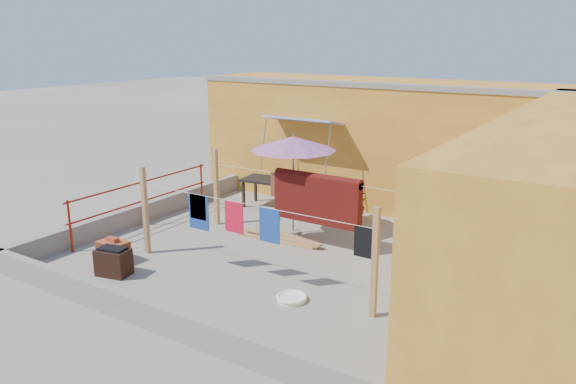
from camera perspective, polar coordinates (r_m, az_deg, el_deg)
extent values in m
plane|color=#9E998E|center=(11.37, -0.02, -6.52)|extent=(80.00, 80.00, 0.00)
cube|color=orange|center=(14.77, 11.63, 4.76)|extent=(11.00, 2.40, 3.20)
cube|color=gray|center=(13.60, 10.33, 10.53)|extent=(11.00, 0.35, 0.12)
cube|color=#2D51B2|center=(14.21, 1.47, 7.32)|extent=(2.00, 0.79, 0.22)
cylinder|color=gray|center=(14.53, -2.52, 4.89)|extent=(0.03, 0.30, 1.28)
cylinder|color=gray|center=(13.54, 4.08, 4.09)|extent=(0.03, 0.30, 1.28)
cube|color=gray|center=(8.77, -13.13, -12.35)|extent=(8.30, 0.16, 0.44)
cube|color=gray|center=(13.82, -14.38, -2.04)|extent=(0.16, 7.30, 0.44)
cylinder|color=maroon|center=(12.24, -21.26, -3.26)|extent=(0.05, 0.05, 1.10)
cylinder|color=maroon|center=(13.43, -14.42, -1.07)|extent=(0.05, 0.05, 1.10)
cylinder|color=maroon|center=(14.80, -8.78, 0.75)|extent=(0.05, 0.05, 1.10)
cylinder|color=maroon|center=(13.30, -14.57, 1.00)|extent=(0.04, 4.20, 0.04)
cylinder|color=maroon|center=(13.42, -14.44, -0.87)|extent=(0.04, 4.20, 0.04)
cube|color=tan|center=(11.60, -14.30, -1.85)|extent=(0.09, 0.09, 1.80)
cube|color=tan|center=(8.79, 8.82, -7.15)|extent=(0.09, 0.09, 1.80)
cube|color=tan|center=(10.72, 13.68, -3.23)|extent=(0.09, 0.09, 1.80)
cube|color=tan|center=(13.12, -7.31, 0.50)|extent=(0.09, 0.09, 1.80)
cylinder|color=silver|center=(9.81, -4.46, -1.19)|extent=(5.00, 0.01, 0.01)
cylinder|color=silver|center=(11.57, 2.13, 1.42)|extent=(5.00, 0.01, 0.01)
cube|color=#470E0B|center=(11.59, 2.98, -0.82)|extent=(1.97, 0.22, 0.98)
cube|color=black|center=(10.72, 12.40, -1.54)|extent=(0.33, 0.02, 0.53)
cube|color=brown|center=(12.02, -0.92, 0.65)|extent=(0.43, 0.02, 0.53)
cube|color=#1B3B95|center=(10.57, -9.05, -2.03)|extent=(0.47, 0.02, 0.67)
cube|color=black|center=(10.55, -9.12, -1.51)|extent=(0.38, 0.02, 0.48)
cube|color=red|center=(10.04, -5.49, -2.56)|extent=(0.40, 0.02, 0.58)
cube|color=#1B3B95|center=(9.61, -1.90, -3.43)|extent=(0.41, 0.02, 0.61)
cube|color=black|center=(8.76, 7.70, -5.08)|extent=(0.33, 0.02, 0.50)
cylinder|color=gray|center=(12.66, 0.52, -4.06)|extent=(0.34, 0.34, 0.06)
cylinder|color=gray|center=(12.35, 0.53, 0.55)|extent=(0.04, 0.04, 2.16)
cone|color=#BA64A4|center=(12.14, 0.54, 4.97)|extent=(2.41, 2.41, 0.30)
cylinder|color=gray|center=(12.11, 0.55, 5.76)|extent=(0.04, 0.04, 0.09)
cube|color=black|center=(14.39, -1.56, 1.17)|extent=(1.66, 0.97, 0.06)
cube|color=black|center=(14.55, -4.53, -0.21)|extent=(0.06, 0.06, 0.69)
cube|color=black|center=(15.07, -3.31, 0.37)|extent=(0.06, 0.06, 0.69)
cube|color=black|center=(13.91, 0.37, -0.88)|extent=(0.06, 0.06, 0.69)
cube|color=black|center=(14.46, 1.46, -0.25)|extent=(0.06, 0.06, 0.69)
cube|color=#AE4928|center=(11.55, -17.30, -5.79)|extent=(0.59, 0.44, 0.41)
cube|color=#9D3C25|center=(11.47, -17.40, -4.63)|extent=(0.26, 0.13, 0.08)
cube|color=tan|center=(12.16, -1.34, -4.94)|extent=(1.90, 0.23, 0.04)
cube|color=tan|center=(12.20, -0.71, -4.66)|extent=(1.90, 0.20, 0.04)
cube|color=tan|center=(12.24, -0.09, -4.38)|extent=(1.89, 0.47, 0.04)
cube|color=#311A13|center=(10.91, -17.31, -6.82)|extent=(0.67, 0.52, 0.50)
cube|color=black|center=(10.81, -17.42, -5.50)|extent=(0.55, 0.40, 0.04)
cylinder|color=white|center=(9.54, 0.36, -10.78)|extent=(0.49, 0.49, 0.06)
torus|color=white|center=(9.53, 0.37, -10.61)|extent=(0.52, 0.52, 0.05)
cylinder|color=white|center=(11.33, 20.43, -6.72)|extent=(0.24, 0.24, 0.33)
cylinder|color=white|center=(11.27, 20.51, -5.85)|extent=(0.07, 0.07, 0.05)
cylinder|color=white|center=(12.15, 14.49, -4.89)|extent=(0.20, 0.20, 0.27)
cylinder|color=white|center=(12.10, 14.54, -4.22)|extent=(0.05, 0.05, 0.04)
torus|color=#1E7319|center=(11.73, 19.27, -6.61)|extent=(0.57, 0.57, 0.04)
torus|color=#1E7319|center=(11.72, 19.29, -6.41)|extent=(0.49, 0.49, 0.04)
imported|color=#27601B|center=(13.50, 6.97, -1.25)|extent=(0.76, 0.67, 0.81)
imported|color=#27601B|center=(12.93, 14.30, -2.74)|extent=(0.38, 0.38, 0.65)
imported|color=#27601B|center=(12.25, 21.67, -3.97)|extent=(0.52, 0.47, 0.82)
imported|color=#27601B|center=(10.85, 12.38, -5.91)|extent=(0.43, 0.48, 0.73)
imported|color=#27601B|center=(8.62, 12.75, -12.33)|extent=(0.54, 0.59, 0.57)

